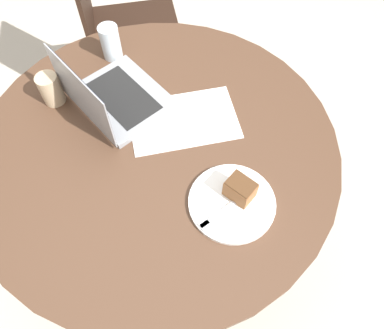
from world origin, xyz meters
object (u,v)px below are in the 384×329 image
Objects in this scene: coffee_glass at (51,89)px; laptop at (114,98)px; plate at (232,203)px; chair at (120,28)px.

laptop reaches higher than coffee_glass.
laptop is at bearing 107.64° from plate.
chair is at bearing 53.69° from coffee_glass.
laptop reaches higher than plate.
coffee_glass is 0.20m from laptop.
plate is 2.32× the size of coffee_glass.
coffee_glass is (-0.40, -0.54, 0.30)m from chair.
plate is 0.69× the size of laptop.
chair is 3.94× the size of plate.
coffee_glass is at bearing 118.38° from plate.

